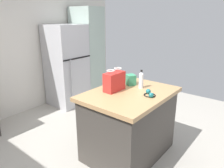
% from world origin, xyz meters
% --- Properties ---
extents(ground, '(6.50, 6.50, 0.00)m').
position_xyz_m(ground, '(0.00, 0.00, 0.00)').
color(ground, '#ADA89E').
extents(back_wall, '(5.42, 0.13, 2.63)m').
position_xyz_m(back_wall, '(-0.02, 2.31, 1.32)').
color(back_wall, silver).
rests_on(back_wall, ground).
extents(kitchen_island, '(1.24, 0.93, 0.93)m').
position_xyz_m(kitchen_island, '(0.30, -0.20, 0.47)').
color(kitchen_island, '#423D38').
rests_on(kitchen_island, ground).
extents(refrigerator, '(0.73, 0.73, 1.72)m').
position_xyz_m(refrigerator, '(0.98, 1.89, 0.86)').
color(refrigerator, '#B7B7BC').
rests_on(refrigerator, ground).
extents(tall_cabinet, '(0.51, 0.65, 2.08)m').
position_xyz_m(tall_cabinet, '(1.61, 1.89, 1.04)').
color(tall_cabinet, '#9EB2A8').
rests_on(tall_cabinet, ground).
extents(shopping_bag, '(0.31, 0.15, 0.30)m').
position_xyz_m(shopping_bag, '(0.22, -0.01, 1.06)').
color(shopping_bag, red).
rests_on(shopping_bag, kitchen_island).
extents(small_box, '(0.17, 0.18, 0.15)m').
position_xyz_m(small_box, '(0.57, -0.03, 1.01)').
color(small_box, '#388E66').
rests_on(small_box, kitchen_island).
extents(bottle, '(0.06, 0.06, 0.26)m').
position_xyz_m(bottle, '(0.53, -0.23, 1.05)').
color(bottle, white).
rests_on(bottle, kitchen_island).
extents(ear_defenders, '(0.21, 0.21, 0.06)m').
position_xyz_m(ear_defenders, '(0.35, -0.47, 0.95)').
color(ear_defenders, black).
rests_on(ear_defenders, kitchen_island).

